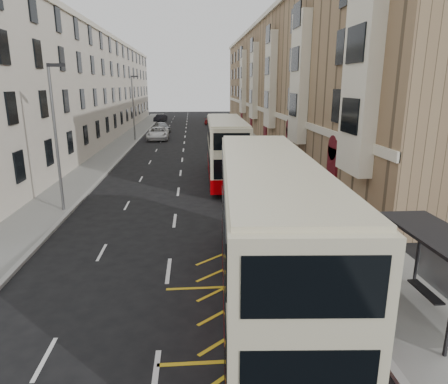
{
  "coord_description": "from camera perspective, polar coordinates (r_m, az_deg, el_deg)",
  "views": [
    {
      "loc": [
        1.05,
        -10.45,
        7.06
      ],
      "look_at": [
        2.44,
        7.22,
        2.28
      ],
      "focal_mm": 32.0,
      "sensor_mm": 36.0,
      "label": 1
    }
  ],
  "objects": [
    {
      "name": "pedestrian_near",
      "position": [
        14.66,
        21.06,
        -10.67
      ],
      "size": [
        0.64,
        0.49,
        1.58
      ],
      "primitive_type": "imported",
      "rotation": [
        0.0,
        0.0,
        3.34
      ],
      "color": "black",
      "rests_on": "pavement_right"
    },
    {
      "name": "terrace_right",
      "position": [
        57.51,
        9.76,
        15.34
      ],
      "size": [
        10.75,
        79.0,
        15.25
      ],
      "color": "#987B58",
      "rests_on": "ground"
    },
    {
      "name": "guard_railing",
      "position": [
        18.11,
        12.53,
        -5.32
      ],
      "size": [
        0.06,
        6.56,
        1.01
      ],
      "color": "red",
      "rests_on": "pavement_right"
    },
    {
      "name": "pedestrian_mid",
      "position": [
        16.61,
        18.55,
        -7.16
      ],
      "size": [
        0.97,
        0.85,
        1.69
      ],
      "primitive_type": "imported",
      "rotation": [
        0.0,
        0.0,
        0.3
      ],
      "color": "black",
      "rests_on": "pavement_right"
    },
    {
      "name": "road_markings",
      "position": [
        55.9,
        -5.6,
        7.76
      ],
      "size": [
        10.0,
        110.0,
        0.01
      ],
      "primitive_type": null,
      "color": "silver",
      "rests_on": "ground"
    },
    {
      "name": "white_van",
      "position": [
        54.1,
        -9.42,
        8.26
      ],
      "size": [
        2.85,
        5.98,
        1.65
      ],
      "primitive_type": "imported",
      "rotation": [
        0.0,
        0.0,
        0.02
      ],
      "color": "white",
      "rests_on": "ground"
    },
    {
      "name": "pavement_left",
      "position": [
        41.93,
        -16.27,
        4.89
      ],
      "size": [
        3.0,
        120.0,
        0.15
      ],
      "primitive_type": "cube",
      "color": "slate",
      "rests_on": "ground"
    },
    {
      "name": "street_lamp_near",
      "position": [
        23.76,
        -22.87,
        8.06
      ],
      "size": [
        0.93,
        0.18,
        8.0
      ],
      "color": "slate",
      "rests_on": "pavement_left"
    },
    {
      "name": "pedestrian_far",
      "position": [
        16.97,
        14.09,
        -6.26
      ],
      "size": [
        1.04,
        0.98,
        1.73
      ],
      "primitive_type": "imported",
      "rotation": [
        0.0,
        0.0,
        2.43
      ],
      "color": "black",
      "rests_on": "pavement_right"
    },
    {
      "name": "car_dark",
      "position": [
        81.11,
        -9.07,
        10.4
      ],
      "size": [
        2.54,
        4.5,
        1.4
      ],
      "primitive_type": "imported",
      "rotation": [
        0.0,
        0.0,
        -0.26
      ],
      "color": "black",
      "rests_on": "ground"
    },
    {
      "name": "bus_shelter",
      "position": [
        13.36,
        29.37,
        -8.58
      ],
      "size": [
        1.65,
        4.25,
        2.7
      ],
      "color": "black",
      "rests_on": "pavement_right"
    },
    {
      "name": "double_decker_front",
      "position": [
        12.77,
        6.22,
        -6.01
      ],
      "size": [
        3.63,
        12.39,
        4.88
      ],
      "rotation": [
        0.0,
        0.0,
        -0.07
      ],
      "color": "beige",
      "rests_on": "ground"
    },
    {
      "name": "street_lamp_far",
      "position": [
        53.02,
        -12.82,
        12.1
      ],
      "size": [
        0.93,
        0.18,
        8.0
      ],
      "color": "slate",
      "rests_on": "pavement_left"
    },
    {
      "name": "kerb_right",
      "position": [
        41.34,
        2.44,
        5.34
      ],
      "size": [
        0.25,
        120.0,
        0.15
      ],
      "primitive_type": "cube",
      "color": "gray",
      "rests_on": "ground"
    },
    {
      "name": "pavement_right",
      "position": [
        41.63,
        5.19,
        5.36
      ],
      "size": [
        4.0,
        120.0,
        0.15
      ],
      "primitive_type": "cube",
      "color": "slate",
      "rests_on": "ground"
    },
    {
      "name": "terrace_left",
      "position": [
        57.79,
        -19.6,
        13.71
      ],
      "size": [
        9.18,
        79.0,
        13.25
      ],
      "color": "beige",
      "rests_on": "ground"
    },
    {
      "name": "litter_bin",
      "position": [
        12.74,
        21.73,
        -16.38
      ],
      "size": [
        0.57,
        0.57,
        0.94
      ],
      "color": "black",
      "rests_on": "pavement_right"
    },
    {
      "name": "double_decker_rear",
      "position": [
        30.31,
        0.29,
        6.13
      ],
      "size": [
        2.92,
        11.59,
        4.6
      ],
      "rotation": [
        0.0,
        0.0,
        -0.02
      ],
      "color": "beige",
      "rests_on": "ground"
    },
    {
      "name": "kerb_left",
      "position": [
        41.65,
        -14.25,
        4.97
      ],
      "size": [
        0.25,
        120.0,
        0.15
      ],
      "primitive_type": "cube",
      "color": "gray",
      "rests_on": "ground"
    },
    {
      "name": "car_red",
      "position": [
        74.62,
        -1.75,
        10.15
      ],
      "size": [
        3.25,
        4.84,
        1.3
      ],
      "primitive_type": "imported",
      "rotation": [
        0.0,
        0.0,
        2.79
      ],
      "color": "#AB1D1F",
      "rests_on": "ground"
    },
    {
      "name": "car_silver",
      "position": [
        63.14,
        -8.89,
        9.19
      ],
      "size": [
        3.28,
        4.9,
        1.55
      ],
      "primitive_type": "imported",
      "rotation": [
        0.0,
        0.0,
        0.35
      ],
      "color": "#979A9E",
      "rests_on": "ground"
    },
    {
      "name": "ground",
      "position": [
        12.65,
        -8.99,
        -19.04
      ],
      "size": [
        200.0,
        200.0,
        0.0
      ],
      "primitive_type": "plane",
      "color": "black",
      "rests_on": "ground"
    }
  ]
}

